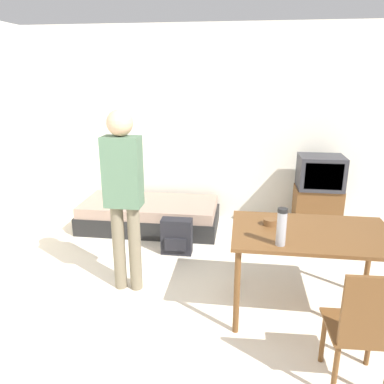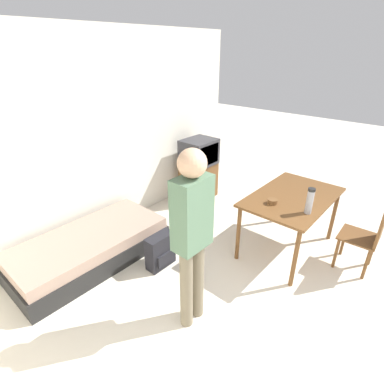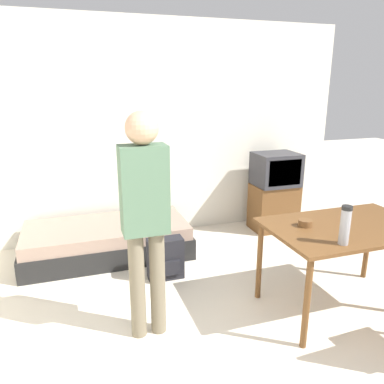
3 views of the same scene
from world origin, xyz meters
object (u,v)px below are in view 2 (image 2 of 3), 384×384
at_px(thermos_flask, 310,200).
at_px(mate_bowl, 272,201).
at_px(backpack, 160,251).
at_px(wooden_chair, 369,234).
at_px(tv, 199,169).
at_px(daybed, 90,248).
at_px(dining_table, 292,202).
at_px(person_standing, 192,230).

xyz_separation_m(thermos_flask, mate_bowl, (-0.05, 0.40, -0.14)).
bearing_deg(backpack, wooden_chair, -50.25).
bearing_deg(tv, thermos_flask, -107.82).
height_order(daybed, mate_bowl, mate_bowl).
distance_m(dining_table, mate_bowl, 0.38).
height_order(dining_table, person_standing, person_standing).
bearing_deg(backpack, person_standing, -113.06).
xyz_separation_m(daybed, mate_bowl, (1.50, -1.61, 0.62)).
bearing_deg(wooden_chair, person_standing, 151.08).
distance_m(dining_table, wooden_chair, 0.91).
xyz_separation_m(tv, person_standing, (-2.09, -1.68, 0.50)).
relative_size(daybed, wooden_chair, 2.04).
bearing_deg(mate_bowl, dining_table, -15.89).
bearing_deg(dining_table, mate_bowl, 164.11).
distance_m(wooden_chair, thermos_flask, 0.87).
bearing_deg(backpack, dining_table, -36.26).
distance_m(thermos_flask, mate_bowl, 0.43).
bearing_deg(tv, daybed, -176.51).
xyz_separation_m(wooden_chair, thermos_flask, (-0.49, 0.57, 0.43)).
height_order(person_standing, thermos_flask, person_standing).
distance_m(daybed, mate_bowl, 2.29).
xyz_separation_m(mate_bowl, backpack, (-0.99, 0.89, -0.59)).
xyz_separation_m(dining_table, person_standing, (-1.69, 0.17, 0.34)).
distance_m(mate_bowl, backpack, 1.46).
distance_m(wooden_chair, backpack, 2.43).
bearing_deg(daybed, wooden_chair, -51.55).
relative_size(mate_bowl, backpack, 0.27).
relative_size(daybed, dining_table, 1.39).
relative_size(wooden_chair, backpack, 2.13).
height_order(tv, wooden_chair, tv).
bearing_deg(thermos_flask, mate_bowl, 97.81).
height_order(person_standing, mate_bowl, person_standing).
bearing_deg(tv, wooden_chair, -94.17).
xyz_separation_m(dining_table, mate_bowl, (-0.35, 0.10, 0.11)).
distance_m(dining_table, thermos_flask, 0.49).
bearing_deg(tv, backpack, -153.57).
distance_m(daybed, person_standing, 1.76).
bearing_deg(backpack, mate_bowl, -41.69).
bearing_deg(backpack, tv, 26.43).
xyz_separation_m(daybed, wooden_chair, (2.05, -2.58, 0.32)).
height_order(dining_table, mate_bowl, mate_bowl).
height_order(tv, thermos_flask, thermos_flask).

